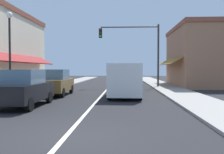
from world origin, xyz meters
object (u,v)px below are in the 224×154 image
(street_lamp_left_near, at_px, (10,41))
(traffic_signal_mast_arm, at_px, (138,44))
(parked_car_nearest_left, at_px, (24,88))
(parked_car_second_left, at_px, (56,83))
(van_in_lane, at_px, (125,79))

(street_lamp_left_near, bearing_deg, traffic_signal_mast_arm, 52.15)
(traffic_signal_mast_arm, relative_size, street_lamp_left_near, 1.20)
(parked_car_nearest_left, xyz_separation_m, traffic_signal_mast_arm, (6.08, 12.49, 3.32))
(parked_car_second_left, xyz_separation_m, traffic_signal_mast_arm, (5.99, 7.41, 3.32))
(parked_car_second_left, distance_m, van_in_lane, 4.82)
(van_in_lane, distance_m, traffic_signal_mast_arm, 8.77)
(parked_car_second_left, relative_size, van_in_lane, 0.79)
(parked_car_nearest_left, distance_m, street_lamp_left_near, 3.89)
(parked_car_nearest_left, relative_size, parked_car_second_left, 1.00)
(van_in_lane, height_order, traffic_signal_mast_arm, traffic_signal_mast_arm)
(parked_car_nearest_left, height_order, van_in_lane, van_in_lane)
(parked_car_nearest_left, xyz_separation_m, street_lamp_left_near, (-1.79, 2.37, 2.51))
(traffic_signal_mast_arm, bearing_deg, parked_car_second_left, -128.91)
(traffic_signal_mast_arm, bearing_deg, street_lamp_left_near, -127.85)
(parked_car_second_left, relative_size, street_lamp_left_near, 0.81)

